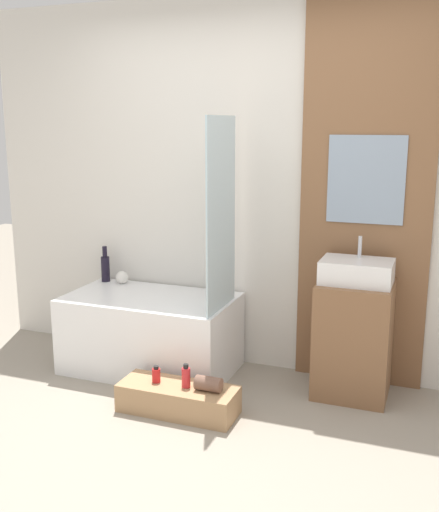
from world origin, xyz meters
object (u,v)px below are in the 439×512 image
(bottle_soap_primary, at_px, (156,375))
(wooden_step_bench, at_px, (178,399))
(sink, at_px, (357,271))
(vase_round_light, at_px, (122,277))
(bottle_soap_secondary, at_px, (186,377))
(vase_tall_dark, at_px, (105,267))
(bathtub, at_px, (151,333))

(bottle_soap_primary, bearing_deg, wooden_step_bench, 0.00)
(sink, distance_m, vase_round_light, 1.80)
(wooden_step_bench, xyz_separation_m, bottle_soap_secondary, (0.06, 0.00, 0.15))
(vase_tall_dark, bearing_deg, wooden_step_bench, -39.31)
(wooden_step_bench, bearing_deg, vase_tall_dark, 140.69)
(wooden_step_bench, distance_m, vase_tall_dark, 1.38)
(wooden_step_bench, bearing_deg, bottle_soap_primary, 180.00)
(sink, height_order, vase_round_light, sink)
(wooden_step_bench, xyz_separation_m, vase_round_light, (-0.82, 0.78, 0.51))
(vase_tall_dark, bearing_deg, bottle_soap_secondary, -37.77)
(bathtub, distance_m, bottle_soap_primary, 0.63)
(vase_round_light, bearing_deg, sink, -4.39)
(vase_round_light, bearing_deg, wooden_step_bench, -43.57)
(vase_tall_dark, relative_size, vase_round_light, 2.88)
(wooden_step_bench, xyz_separation_m, sink, (0.96, 0.64, 0.74))
(bottle_soap_secondary, bearing_deg, sink, 35.54)
(sink, height_order, bottle_soap_primary, sink)
(bottle_soap_secondary, bearing_deg, vase_round_light, 138.28)
(wooden_step_bench, distance_m, vase_round_light, 1.24)
(bottle_soap_primary, bearing_deg, vase_round_light, 130.80)
(bottle_soap_primary, bearing_deg, sink, 30.27)
(vase_round_light, bearing_deg, vase_tall_dark, 174.19)
(sink, relative_size, bottle_soap_secondary, 2.99)
(bathtub, relative_size, bottle_soap_primary, 11.18)
(bathtub, relative_size, bottle_soap_secondary, 7.99)
(sink, relative_size, vase_round_light, 4.65)
(sink, bearing_deg, vase_tall_dark, 175.49)
(wooden_step_bench, height_order, vase_round_light, vase_round_light)
(bathtub, bearing_deg, vase_round_light, 146.22)
(wooden_step_bench, height_order, bottle_soap_primary, bottle_soap_primary)
(bottle_soap_primary, height_order, bottle_soap_secondary, bottle_soap_secondary)
(bathtub, xyz_separation_m, sink, (1.42, 0.10, 0.56))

